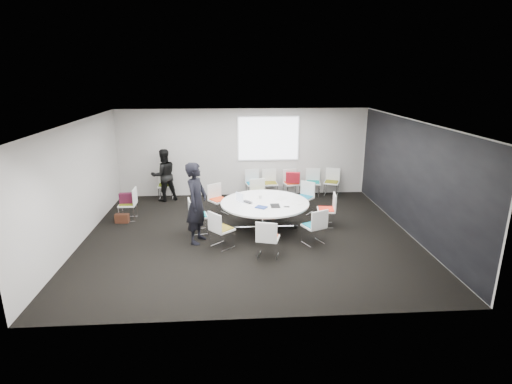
{
  "coord_description": "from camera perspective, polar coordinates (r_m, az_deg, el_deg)",
  "views": [
    {
      "loc": [
        -0.43,
        -9.17,
        3.89
      ],
      "look_at": [
        0.2,
        0.4,
        1.0
      ],
      "focal_mm": 28.0,
      "sensor_mm": 36.0,
      "label": 1
    }
  ],
  "objects": [
    {
      "name": "laptop",
      "position": [
        10.11,
        -1.01,
        -1.39
      ],
      "size": [
        0.33,
        0.36,
        0.02
      ],
      "primitive_type": "imported",
      "rotation": [
        0.0,
        0.0,
        2.18
      ],
      "color": "#333338",
      "rests_on": "conference_table"
    },
    {
      "name": "projection_screen",
      "position": [
        12.86,
        1.79,
        7.63
      ],
      "size": [
        1.9,
        0.03,
        1.35
      ],
      "primitive_type": "cube",
      "color": "white",
      "rests_on": "room_shell"
    },
    {
      "name": "papers_front",
      "position": [
        10.09,
        5.68,
        -1.57
      ],
      "size": [
        0.36,
        0.31,
        0.0
      ],
      "primitive_type": "cube",
      "rotation": [
        0.0,
        0.0,
        -0.42
      ],
      "color": "white",
      "rests_on": "conference_table"
    },
    {
      "name": "cup",
      "position": [
        10.39,
        0.6,
        -0.68
      ],
      "size": [
        0.08,
        0.08,
        0.09
      ],
      "primitive_type": "cylinder",
      "color": "white",
      "rests_on": "conference_table"
    },
    {
      "name": "chair_ring_g",
      "position": [
        8.75,
        1.7,
        -7.66
      ],
      "size": [
        0.56,
        0.56,
        0.88
      ],
      "rotation": [
        0.0,
        0.0,
        6.01
      ],
      "color": "silver",
      "rests_on": "ground"
    },
    {
      "name": "chair_ring_c",
      "position": [
        11.72,
        0.41,
        -1.19
      ],
      "size": [
        0.53,
        0.52,
        0.88
      ],
      "rotation": [
        0.0,
        0.0,
        3.32
      ],
      "color": "silver",
      "rests_on": "ground"
    },
    {
      "name": "tablet_folio",
      "position": [
        9.7,
        0.76,
        -2.18
      ],
      "size": [
        0.33,
        0.31,
        0.03
      ],
      "primitive_type": "cube",
      "rotation": [
        0.0,
        0.0,
        -0.58
      ],
      "color": "navy",
      "rests_on": "conference_table"
    },
    {
      "name": "chair_back_b",
      "position": [
        12.92,
        2.01,
        0.51
      ],
      "size": [
        0.49,
        0.48,
        0.88
      ],
      "rotation": [
        0.0,
        0.0,
        3.21
      ],
      "color": "silver",
      "rests_on": "ground"
    },
    {
      "name": "brown_bag",
      "position": [
        11.33,
        -18.59,
        -3.59
      ],
      "size": [
        0.37,
        0.18,
        0.24
      ],
      "primitive_type": "cube",
      "rotation": [
        0.0,
        0.0,
        -0.05
      ],
      "color": "#442215",
      "rests_on": "ground"
    },
    {
      "name": "chair_back_d",
      "position": [
        13.13,
        8.11,
        0.62
      ],
      "size": [
        0.52,
        0.51,
        0.88
      ],
      "rotation": [
        0.0,
        0.0,
        3.0
      ],
      "color": "silver",
      "rests_on": "ground"
    },
    {
      "name": "papers_right",
      "position": [
        10.43,
        3.62,
        -0.89
      ],
      "size": [
        0.35,
        0.37,
        0.0
      ],
      "primitive_type": "cube",
      "rotation": [
        0.0,
        0.0,
        0.92
      ],
      "color": "silver",
      "rests_on": "conference_table"
    },
    {
      "name": "phone",
      "position": [
        9.78,
        4.4,
        -2.11
      ],
      "size": [
        0.15,
        0.09,
        0.01
      ],
      "primitive_type": "cube",
      "rotation": [
        0.0,
        0.0,
        -0.17
      ],
      "color": "black",
      "rests_on": "conference_table"
    },
    {
      "name": "chair_ring_e",
      "position": [
        10.15,
        -8.28,
        -4.28
      ],
      "size": [
        0.52,
        0.53,
        0.88
      ],
      "rotation": [
        0.0,
        0.0,
        4.9
      ],
      "color": "silver",
      "rests_on": "ground"
    },
    {
      "name": "chair_ring_b",
      "position": [
        11.54,
        6.86,
        -1.61
      ],
      "size": [
        0.64,
        0.64,
        0.88
      ],
      "rotation": [
        0.0,
        0.0,
        2.43
      ],
      "color": "silver",
      "rests_on": "ground"
    },
    {
      "name": "chair_ring_a",
      "position": [
        10.63,
        10.0,
        -3.39
      ],
      "size": [
        0.51,
        0.52,
        0.88
      ],
      "rotation": [
        0.0,
        0.0,
        1.43
      ],
      "color": "silver",
      "rests_on": "ground"
    },
    {
      "name": "red_jacket",
      "position": [
        12.64,
        5.29,
        2.07
      ],
      "size": [
        0.46,
        0.25,
        0.36
      ],
      "primitive_type": "cube",
      "rotation": [
        0.17,
        0.0,
        -0.23
      ],
      "color": "#A51420",
      "rests_on": "chair_back_c"
    },
    {
      "name": "conference_table",
      "position": [
        10.17,
        1.26,
        -2.46
      ],
      "size": [
        2.24,
        2.24,
        0.73
      ],
      "color": "silver",
      "rests_on": "ground"
    },
    {
      "name": "chair_back_c",
      "position": [
        12.96,
        5.08,
        0.51
      ],
      "size": [
        0.54,
        0.53,
        0.88
      ],
      "rotation": [
        0.0,
        0.0,
        3.33
      ],
      "color": "silver",
      "rests_on": "ground"
    },
    {
      "name": "chair_back_a",
      "position": [
        12.87,
        -0.38,
        0.46
      ],
      "size": [
        0.53,
        0.52,
        0.88
      ],
      "rotation": [
        0.0,
        0.0,
        3.31
      ],
      "color": "silver",
      "rests_on": "ground"
    },
    {
      "name": "person_back",
      "position": [
        12.73,
        -13.02,
        2.36
      ],
      "size": [
        0.98,
        0.9,
        1.64
      ],
      "primitive_type": "imported",
      "rotation": [
        0.0,
        0.0,
        3.57
      ],
      "color": "black",
      "rests_on": "ground"
    },
    {
      "name": "room_shell",
      "position": [
        9.52,
        -0.48,
        1.6
      ],
      "size": [
        8.08,
        7.08,
        2.88
      ],
      "color": "black",
      "rests_on": "ground"
    },
    {
      "name": "person_main",
      "position": [
        9.39,
        -8.48,
        -1.58
      ],
      "size": [
        0.66,
        0.81,
        1.93
      ],
      "primitive_type": "imported",
      "rotation": [
        0.0,
        0.0,
        1.25
      ],
      "color": "black",
      "rests_on": "ground"
    },
    {
      "name": "chair_spare_left",
      "position": [
        11.45,
        -17.71,
        -2.47
      ],
      "size": [
        0.46,
        0.47,
        0.88
      ],
      "rotation": [
        0.0,
        0.0,
        1.59
      ],
      "color": "silver",
      "rests_on": "ground"
    },
    {
      "name": "chair_ring_h",
      "position": [
        9.5,
        8.26,
        -5.8
      ],
      "size": [
        0.61,
        0.6,
        0.88
      ],
      "rotation": [
        0.0,
        0.0,
        6.72
      ],
      "color": "silver",
      "rests_on": "ground"
    },
    {
      "name": "notebook_black",
      "position": [
        9.82,
        2.76,
        -1.97
      ],
      "size": [
        0.22,
        0.3,
        0.02
      ],
      "primitive_type": "cube",
      "rotation": [
        0.0,
        0.0,
        0.01
      ],
      "color": "black",
      "rests_on": "conference_table"
    },
    {
      "name": "chair_ring_d",
      "position": [
        11.3,
        -5.37,
        -1.97
      ],
      "size": [
        0.64,
        0.63,
        0.88
      ],
      "rotation": [
        0.0,
        0.0,
        3.78
      ],
      "color": "silver",
      "rests_on": "ground"
    },
    {
      "name": "chair_back_e",
      "position": [
        13.27,
        10.71,
        0.66
      ],
      "size": [
        0.6,
        0.59,
        0.88
      ],
      "rotation": [
        0.0,
        0.0,
        2.75
      ],
      "color": "silver",
      "rests_on": "ground"
    },
    {
      "name": "laptop_lid",
      "position": [
        10.07,
        -2.38,
        -0.76
      ],
      "size": [
        0.18,
        0.26,
        0.22
      ],
      "primitive_type": "cube",
      "rotation": [
        0.0,
        0.0,
        2.16
      ],
      "color": "silver",
      "rests_on": "conference_table"
    },
    {
      "name": "chair_person_back",
      "position": [
        13.02,
        -12.76,
        0.23
      ],
      "size": [
        0.49,
        0.48,
        0.88
      ],
      "rotation": [
        0.0,
        0.0,
        3.2
      ],
      "color": "silver",
      "rests_on": "ground"
    },
    {
      "name": "chair_ring_f",
      "position": [
        9.25,
        -4.91,
        -6.3
      ],
      "size": [
        0.64,
        0.64,
        0.88
      ],
      "rotation": [
        0.0,
        0.0,
        5.42
      ],
      "color": "silver",
      "rests_on": "ground"
    },
    {
      "name": "maroon_bag",
      "position": [
        11.34,
        -17.94,
        -0.83
      ],
      "size": [
        0.41,
        0.16,
        0.28
      ],
      "primitive_type": "cube",
      "rotation": [
        0.0,
        0.0,
        0.06
      ],
      "color": "#461226",
      "rests_on": "chair_spare_left"
    }
  ]
}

